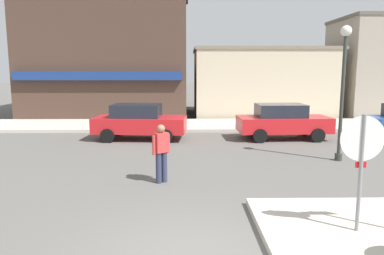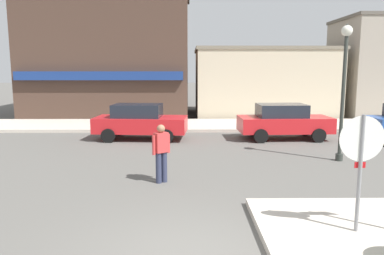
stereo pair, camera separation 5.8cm
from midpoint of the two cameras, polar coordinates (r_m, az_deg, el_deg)
kerb_far at (r=20.33m, az=-0.38°, el=0.38°), size 80.00×4.00×0.15m
stop_sign at (r=7.34m, az=24.52°, el=-4.27°), size 0.82×0.07×2.30m
lamp_post at (r=13.40m, az=22.31°, el=7.70°), size 0.36×0.36×4.54m
parked_car_nearest at (r=16.65m, az=-7.81°, el=0.96°), size 4.12×2.12×1.56m
parked_car_second at (r=17.05m, az=13.89°, el=0.97°), size 4.06×2.00×1.56m
pedestrian_crossing_near at (r=10.22m, az=-4.55°, el=-3.68°), size 0.50×0.39×1.61m
building_corner_shop at (r=27.34m, az=-11.67°, el=11.22°), size 10.58×9.95×8.55m
building_storefront_left_near at (r=26.11m, az=10.64°, el=6.86°), size 9.07×6.51×4.44m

